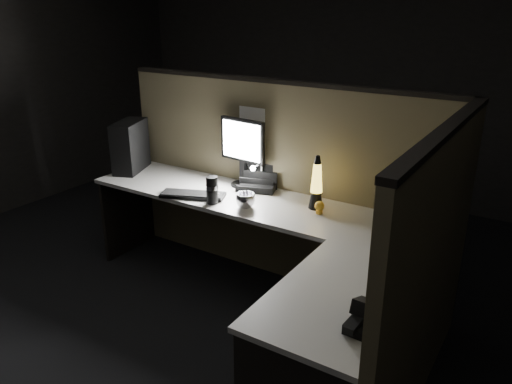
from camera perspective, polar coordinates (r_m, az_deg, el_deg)
The scene contains 17 objects.
floor at distance 3.44m, azimuth -5.86°, elevation -15.52°, with size 6.00×6.00×0.00m, color black.
room_shell at distance 2.80m, azimuth -7.08°, elevation 12.27°, with size 6.00×6.00×6.00m.
partition_back at distance 3.77m, azimuth 2.44°, elevation 0.91°, with size 2.66×0.06×1.50m, color brown.
partition_right at distance 2.62m, azimuth 18.97°, elevation -9.67°, with size 0.06×1.66×1.50m, color brown.
desk at distance 3.22m, azimuth -0.91°, elevation -5.98°, with size 2.60×1.60×0.73m.
pc_tower at distance 4.22m, azimuth -14.17°, elevation 5.10°, with size 0.17×0.39×0.41m, color black.
monitor at distance 3.72m, azimuth -1.55°, elevation 5.30°, with size 0.40×0.17×0.51m.
keyboard at distance 3.60m, azimuth -7.23°, elevation -0.35°, with size 0.46×0.15×0.02m, color black.
mouse at distance 3.57m, azimuth -4.73°, elevation -0.29°, with size 0.10×0.07×0.04m, color black.
clip_lamp at distance 3.66m, azimuth 0.16°, elevation 2.02°, with size 0.04×0.16×0.21m.
organizer at distance 3.71m, azimuth 0.41°, elevation 1.02°, with size 0.31×0.29×0.19m.
lava_lamp at distance 3.34m, azimuth 6.93°, elevation 0.60°, with size 0.10×0.10×0.37m.
travel_mug at distance 3.44m, azimuth -5.04°, elevation 0.22°, with size 0.09×0.09×0.19m, color black.
steel_mug at distance 3.37m, azimuth -1.22°, elevation -0.99°, with size 0.13×0.13×0.10m, color #B0B0B7.
figurine at distance 3.29m, azimuth 7.27°, elevation -1.58°, with size 0.06×0.06×0.06m, color gold.
pinned_paper at distance 3.72m, azimuth -0.45°, elevation 7.27°, with size 0.22×0.00×0.32m, color white.
desk_phone at distance 2.22m, azimuth 13.42°, elevation -14.11°, with size 0.22×0.23×0.13m.
Camera 1 is at (1.76, -2.15, 2.02)m, focal length 35.00 mm.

